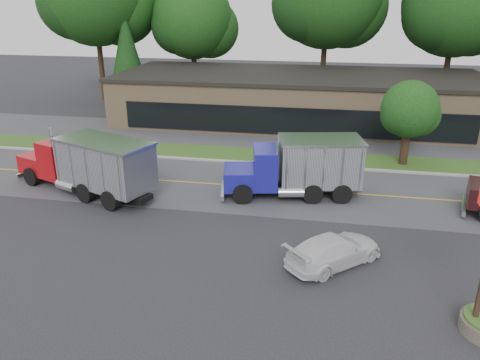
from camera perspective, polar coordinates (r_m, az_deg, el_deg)
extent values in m
plane|color=#39393E|center=(20.30, -4.15, -10.16)|extent=(140.00, 140.00, 0.00)
cube|color=#505055|center=(28.18, 0.41, -0.76)|extent=(60.00, 8.00, 0.02)
cube|color=gold|center=(28.18, 0.41, -0.76)|extent=(60.00, 0.12, 0.01)
cube|color=#9E9E99|center=(32.06, 1.74, 2.00)|extent=(60.00, 0.30, 0.12)
cube|color=#2E511C|center=(33.75, 2.21, 2.99)|extent=(60.00, 3.40, 0.03)
cube|color=#505055|center=(38.49, 3.32, 5.28)|extent=(60.00, 7.00, 0.02)
cube|color=tan|center=(43.65, 7.05, 9.78)|extent=(32.00, 12.00, 4.00)
cylinder|color=#382619|center=(55.09, -16.47, 12.54)|extent=(0.56, 0.56, 6.04)
sphere|color=#0F3910|center=(54.94, -14.52, 19.87)|extent=(8.29, 8.29, 8.29)
sphere|color=black|center=(54.47, -19.52, 19.73)|extent=(7.60, 7.60, 7.60)
cylinder|color=#382619|center=(53.42, -5.55, 12.26)|extent=(0.56, 0.56, 4.62)
sphere|color=#0F3910|center=(52.82, -5.80, 19.00)|extent=(8.45, 8.45, 8.45)
sphere|color=#0F3910|center=(53.47, -3.72, 17.95)|extent=(6.34, 6.34, 6.34)
sphere|color=black|center=(52.48, -7.48, 18.05)|extent=(5.81, 5.81, 5.81)
cylinder|color=#382619|center=(51.29, 10.02, 12.45)|extent=(0.56, 0.56, 5.99)
sphere|color=#0F3910|center=(52.12, 12.95, 19.86)|extent=(8.21, 8.21, 8.21)
sphere|color=black|center=(49.75, 8.45, 20.50)|extent=(7.53, 7.53, 7.53)
cylinder|color=#382619|center=(51.61, 23.64, 10.81)|extent=(0.56, 0.56, 5.50)
sphere|color=#0F3910|center=(51.02, 24.93, 19.03)|extent=(10.06, 10.06, 10.06)
sphere|color=#0F3910|center=(52.71, 26.47, 17.43)|extent=(7.54, 7.54, 7.54)
sphere|color=black|center=(49.78, 23.17, 18.17)|extent=(6.92, 6.92, 6.92)
cylinder|color=#382619|center=(52.04, -13.16, 9.55)|extent=(0.44, 0.44, 1.00)
cone|color=black|center=(51.33, -13.61, 14.82)|extent=(4.25, 4.25, 8.70)
cylinder|color=#382619|center=(33.56, 19.41, 3.51)|extent=(0.56, 0.56, 2.05)
sphere|color=#0F3910|center=(32.88, 20.00, 8.13)|extent=(3.75, 3.75, 3.75)
sphere|color=#0F3910|center=(33.55, 20.97, 7.42)|extent=(2.81, 2.81, 2.81)
sphere|color=black|center=(32.53, 18.99, 7.48)|extent=(2.58, 2.58, 2.58)
cube|color=black|center=(28.55, -17.92, -0.32)|extent=(8.77, 4.25, 0.28)
cube|color=#AF0C11|center=(31.36, -22.73, 2.03)|extent=(2.85, 2.93, 1.10)
cube|color=#AF0C11|center=(29.80, -20.88, 2.56)|extent=(2.34, 2.81, 2.20)
cube|color=black|center=(30.22, -21.78, 3.48)|extent=(0.83, 1.98, 0.90)
cube|color=silver|center=(26.93, -16.08, 1.89)|extent=(5.94, 4.31, 2.50)
cube|color=silver|center=(26.54, -16.36, 4.54)|extent=(6.13, 4.50, 0.12)
cylinder|color=black|center=(32.01, -20.74, 1.63)|extent=(1.15, 0.73, 1.10)
cylinder|color=black|center=(30.78, -24.07, 0.39)|extent=(1.15, 0.73, 1.10)
cylinder|color=black|center=(27.87, -13.51, -0.38)|extent=(1.15, 0.73, 1.10)
cylinder|color=black|center=(26.45, -17.00, -1.93)|extent=(1.15, 0.73, 1.10)
cube|color=black|center=(26.87, 6.80, -0.74)|extent=(7.43, 2.39, 0.28)
cube|color=navy|center=(26.46, -0.06, 0.34)|extent=(2.17, 2.59, 1.10)
cube|color=navy|center=(26.30, 3.09, 1.57)|extent=(1.72, 2.60, 2.20)
cube|color=black|center=(26.14, 1.88, 2.39)|extent=(0.46, 2.07, 0.90)
cube|color=silver|center=(26.56, 9.68, 2.18)|extent=(4.80, 3.30, 2.50)
cube|color=silver|center=(26.17, 9.85, 4.87)|extent=(4.98, 3.47, 0.12)
cylinder|color=black|center=(27.73, 0.26, 0.13)|extent=(1.15, 0.55, 1.10)
cylinder|color=black|center=(25.60, 0.32, -1.73)|extent=(1.15, 0.55, 1.10)
cylinder|color=black|center=(28.17, 9.75, 0.15)|extent=(1.15, 0.55, 1.10)
cylinder|color=black|center=(26.08, 10.59, -1.67)|extent=(1.15, 0.55, 1.10)
imported|color=silver|center=(20.34, 11.40, -8.35)|extent=(4.54, 4.45, 1.31)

